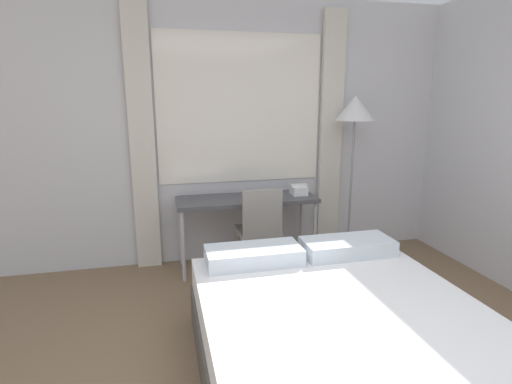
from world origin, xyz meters
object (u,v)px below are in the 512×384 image
bed (345,350)px  standing_lamp (355,120)px  telephone (299,190)px  desk (247,204)px  book (258,196)px  desk_chair (260,226)px

bed → standing_lamp: bearing=63.4°
bed → telephone: 2.02m
desk → bed: (0.17, -1.92, -0.40)m
telephone → book: size_ratio=0.79×
desk_chair → telephone: (0.47, 0.22, 0.29)m
book → bed: bearing=-87.9°
desk_chair → book: desk_chair is taller
telephone → desk: bearing=-179.8°
telephone → book: telephone is taller
desk_chair → standing_lamp: size_ratio=0.51×
desk → desk_chair: (0.08, -0.22, -0.18)m
desk_chair → bed: size_ratio=0.45×
standing_lamp → telephone: 0.91m
desk_chair → desk: bearing=109.5°
desk_chair → standing_lamp: bearing=10.6°
desk → standing_lamp: standing_lamp is taller
book → standing_lamp: bearing=0.7°
telephone → desk_chair: bearing=-155.2°
bed → desk: bearing=95.2°
desk_chair → telephone: 0.59m
standing_lamp → book: 1.26m
desk → telephone: bearing=0.2°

